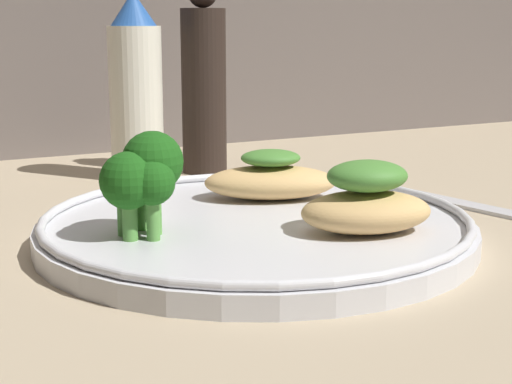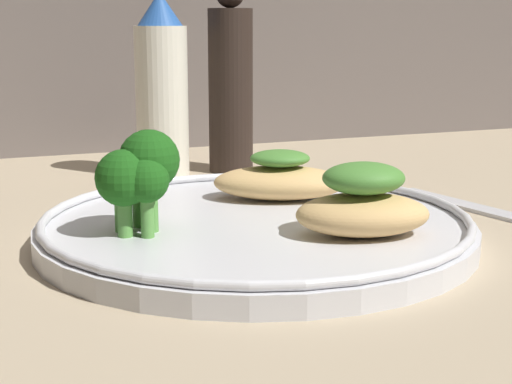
{
  "view_description": "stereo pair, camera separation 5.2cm",
  "coord_description": "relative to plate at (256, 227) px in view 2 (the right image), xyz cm",
  "views": [
    {
      "loc": [
        -23.19,
        -45.36,
        14.57
      ],
      "look_at": [
        0.0,
        0.0,
        3.4
      ],
      "focal_mm": 55.0,
      "sensor_mm": 36.0,
      "label": 1
    },
    {
      "loc": [
        -18.44,
        -47.49,
        14.57
      ],
      "look_at": [
        0.0,
        0.0,
        3.4
      ],
      "focal_mm": 55.0,
      "sensor_mm": 36.0,
      "label": 2
    }
  ],
  "objects": [
    {
      "name": "grilled_meat_middle",
      "position": [
        4.1,
        5.6,
        1.9
      ],
      "size": [
        11.24,
        8.73,
        3.74
      ],
      "color": "tan",
      "rests_on": "plate"
    },
    {
      "name": "sauce_bottle",
      "position": [
        0.47,
        24.42,
        7.23
      ],
      "size": [
        4.92,
        4.92,
        17.19
      ],
      "color": "silver",
      "rests_on": "ground_plane"
    },
    {
      "name": "fork",
      "position": [
        19.74,
        0.48,
        -0.69
      ],
      "size": [
        5.92,
        19.75,
        0.6
      ],
      "color": "silver",
      "rests_on": "ground_plane"
    },
    {
      "name": "ground_plane",
      "position": [
        0.0,
        0.0,
        -1.49
      ],
      "size": [
        180.0,
        180.0,
        1.0
      ],
      "primitive_type": "cube",
      "color": "tan"
    },
    {
      "name": "grilled_meat_front",
      "position": [
        4.94,
        -5.67,
        2.35
      ],
      "size": [
        9.56,
        7.4,
        4.64
      ],
      "color": "tan",
      "rests_on": "plate"
    },
    {
      "name": "plate",
      "position": [
        0.0,
        0.0,
        0.0
      ],
      "size": [
        29.28,
        29.28,
        2.0
      ],
      "color": "silver",
      "rests_on": "ground_plane"
    },
    {
      "name": "broccoli_bunch",
      "position": [
        -7.96,
        -0.13,
        4.21
      ],
      "size": [
        5.48,
        5.69,
        6.56
      ],
      "color": "#569942",
      "rests_on": "plate"
    },
    {
      "name": "pepper_grinder",
      "position": [
        6.84,
        24.42,
        7.51
      ],
      "size": [
        4.3,
        4.3,
        18.51
      ],
      "color": "black",
      "rests_on": "ground_plane"
    }
  ]
}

